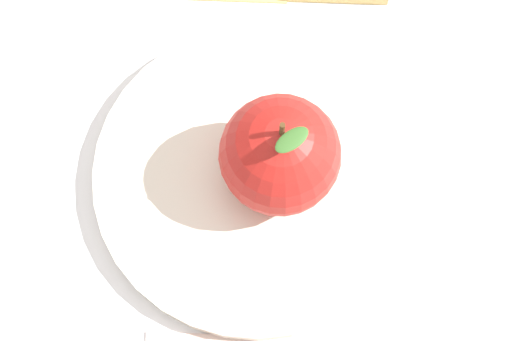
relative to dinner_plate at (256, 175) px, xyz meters
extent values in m
plane|color=silver|center=(-0.03, 0.01, -0.01)|extent=(2.40, 2.40, 0.00)
cylinder|color=silver|center=(0.00, 0.00, 0.00)|extent=(0.24, 0.24, 0.02)
torus|color=silver|center=(0.00, 0.00, 0.00)|extent=(0.24, 0.24, 0.01)
sphere|color=#B21E19|center=(0.01, 0.01, 0.05)|extent=(0.08, 0.08, 0.08)
cylinder|color=#4C3319|center=(0.01, 0.01, 0.10)|extent=(0.00, 0.00, 0.02)
ellipsoid|color=#386628|center=(0.02, 0.01, 0.10)|extent=(0.01, 0.02, 0.00)
camera|label=1|loc=(0.14, -0.10, 0.54)|focal=54.85mm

